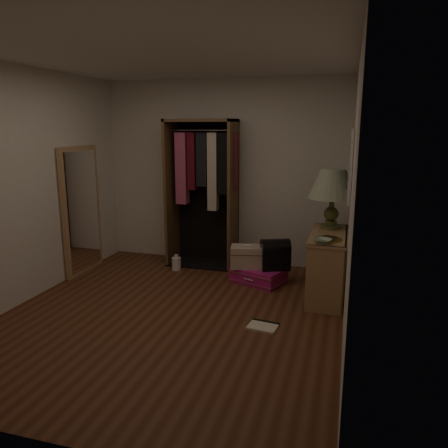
# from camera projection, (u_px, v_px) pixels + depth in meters

# --- Properties ---
(ground) EXTENTS (4.00, 4.00, 0.00)m
(ground) POSITION_uv_depth(u_px,v_px,m) (172.00, 315.00, 4.63)
(ground) COLOR #512917
(ground) RESTS_ON ground
(room_walls) EXTENTS (3.52, 4.02, 2.60)m
(room_walls) POSITION_uv_depth(u_px,v_px,m) (177.00, 173.00, 4.32)
(room_walls) COLOR silver
(room_walls) RESTS_ON ground
(console_bookshelf) EXTENTS (0.42, 1.12, 0.75)m
(console_bookshelf) POSITION_uv_depth(u_px,v_px,m) (327.00, 263.00, 5.12)
(console_bookshelf) COLOR #A57A4F
(console_bookshelf) RESTS_ON ground
(open_wardrobe) EXTENTS (1.00, 0.50, 2.05)m
(open_wardrobe) POSITION_uv_depth(u_px,v_px,m) (204.00, 180.00, 6.09)
(open_wardrobe) COLOR brown
(open_wardrobe) RESTS_ON ground
(floor_mirror) EXTENTS (0.06, 0.80, 1.70)m
(floor_mirror) POSITION_uv_depth(u_px,v_px,m) (82.00, 211.00, 5.84)
(floor_mirror) COLOR tan
(floor_mirror) RESTS_ON ground
(pink_suitcase) EXTENTS (0.76, 0.66, 0.20)m
(pink_suitcase) POSITION_uv_depth(u_px,v_px,m) (259.00, 275.00, 5.58)
(pink_suitcase) COLOR #BE1774
(pink_suitcase) RESTS_ON ground
(train_case) EXTENTS (0.45, 0.36, 0.29)m
(train_case) POSITION_uv_depth(u_px,v_px,m) (247.00, 256.00, 5.55)
(train_case) COLOR #B9A68D
(train_case) RESTS_ON pink_suitcase
(black_bag) EXTENTS (0.42, 0.35, 0.39)m
(black_bag) POSITION_uv_depth(u_px,v_px,m) (275.00, 254.00, 5.47)
(black_bag) COLOR black
(black_bag) RESTS_ON pink_suitcase
(table_lamp) EXTENTS (0.67, 0.67, 0.71)m
(table_lamp) POSITION_uv_depth(u_px,v_px,m) (333.00, 185.00, 5.16)
(table_lamp) COLOR #484E25
(table_lamp) RESTS_ON console_bookshelf
(brass_tray) EXTENTS (0.36, 0.36, 0.02)m
(brass_tray) POSITION_uv_depth(u_px,v_px,m) (328.00, 239.00, 4.74)
(brass_tray) COLOR olive
(brass_tray) RESTS_ON console_bookshelf
(ceramic_bowl) EXTENTS (0.24, 0.24, 0.05)m
(ceramic_bowl) POSITION_uv_depth(u_px,v_px,m) (322.00, 241.00, 4.60)
(ceramic_bowl) COLOR #98B799
(ceramic_bowl) RESTS_ON console_bookshelf
(white_jug) EXTENTS (0.14, 0.14, 0.22)m
(white_jug) POSITION_uv_depth(u_px,v_px,m) (176.00, 263.00, 6.05)
(white_jug) COLOR white
(white_jug) RESTS_ON ground
(floor_book) EXTENTS (0.31, 0.27, 0.03)m
(floor_book) POSITION_uv_depth(u_px,v_px,m) (263.00, 326.00, 4.35)
(floor_book) COLOR #F4E9CD
(floor_book) RESTS_ON ground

